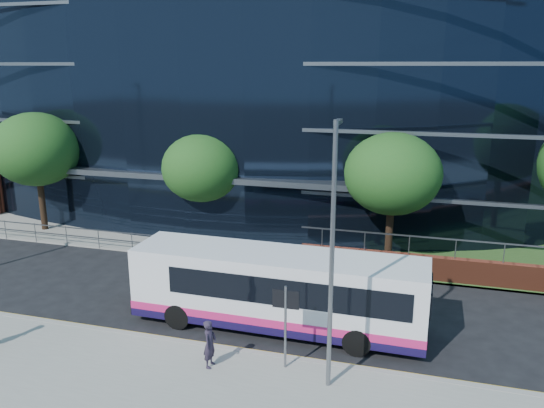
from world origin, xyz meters
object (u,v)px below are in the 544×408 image
(street_sign, at_px, (286,310))
(tree_far_c, at_px, (393,174))
(city_bus, at_px, (279,289))
(pedestrian, at_px, (210,344))
(tree_far_b, at_px, (202,168))
(streetlight_east, at_px, (332,251))
(tree_far_a, at_px, (36,149))

(street_sign, distance_m, tree_far_c, 11.14)
(city_bus, distance_m, pedestrian, 3.67)
(street_sign, relative_size, tree_far_b, 0.46)
(streetlight_east, xyz_separation_m, pedestrian, (-3.83, -0.03, -3.50))
(street_sign, xyz_separation_m, tree_far_a, (-17.50, 10.59, 2.71))
(street_sign, height_order, city_bus, street_sign)
(tree_far_c, relative_size, pedestrian, 4.11)
(tree_far_a, relative_size, tree_far_c, 1.07)
(tree_far_c, relative_size, streetlight_east, 0.81)
(tree_far_a, xyz_separation_m, streetlight_east, (19.00, -11.17, -0.42))
(pedestrian, bearing_deg, city_bus, -21.07)
(pedestrian, bearing_deg, tree_far_c, -21.75)
(tree_far_b, xyz_separation_m, tree_far_c, (10.00, -0.50, 0.33))
(city_bus, bearing_deg, tree_far_a, 155.34)
(street_sign, bearing_deg, tree_far_c, 76.71)
(city_bus, xyz_separation_m, pedestrian, (-1.39, -3.34, -0.61))
(street_sign, distance_m, city_bus, 2.94)
(tree_far_a, bearing_deg, tree_far_c, 0.00)
(street_sign, distance_m, tree_far_a, 20.63)
(streetlight_east, distance_m, city_bus, 5.02)
(streetlight_east, bearing_deg, tree_far_a, 149.54)
(street_sign, height_order, pedestrian, street_sign)
(street_sign, bearing_deg, tree_far_b, 124.08)
(tree_far_b, xyz_separation_m, streetlight_east, (9.00, -11.67, 0.23))
(tree_far_b, relative_size, pedestrian, 3.81)
(street_sign, relative_size, tree_far_c, 0.43)
(street_sign, xyz_separation_m, pedestrian, (-2.33, -0.62, -1.21))
(tree_far_c, distance_m, streetlight_east, 11.22)
(tree_far_c, bearing_deg, tree_far_b, 177.14)
(city_bus, bearing_deg, streetlight_east, -52.90)
(tree_far_b, distance_m, pedestrian, 13.21)
(tree_far_a, height_order, streetlight_east, streetlight_east)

